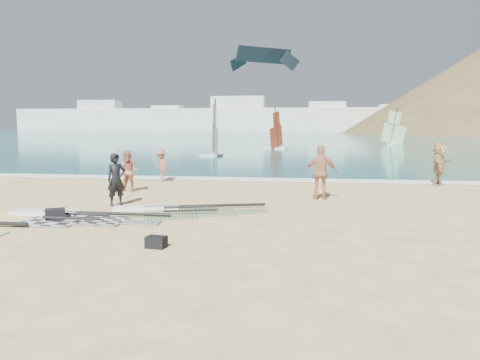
# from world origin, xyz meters

# --- Properties ---
(ground) EXTENTS (300.00, 300.00, 0.00)m
(ground) POSITION_xyz_m (0.00, 0.00, 0.00)
(ground) COLOR #E3C585
(ground) RESTS_ON ground
(sea) EXTENTS (300.00, 240.00, 0.06)m
(sea) POSITION_xyz_m (0.00, 132.00, 0.00)
(sea) COLOR #0C5A56
(sea) RESTS_ON ground
(surf_line) EXTENTS (300.00, 1.20, 0.04)m
(surf_line) POSITION_xyz_m (0.00, 12.30, 0.00)
(surf_line) COLOR white
(surf_line) RESTS_ON ground
(far_town) EXTENTS (160.00, 8.00, 12.00)m
(far_town) POSITION_xyz_m (-15.72, 150.00, 4.49)
(far_town) COLOR white
(far_town) RESTS_ON ground
(rig_grey) EXTENTS (4.97, 1.95, 0.19)m
(rig_grey) POSITION_xyz_m (-3.39, 2.16, 0.05)
(rig_grey) COLOR black
(rig_grey) RESTS_ON ground
(rig_orange) EXTENTS (4.99, 2.70, 0.19)m
(rig_orange) POSITION_xyz_m (-0.54, 3.61, 0.05)
(rig_orange) COLOR orange
(rig_orange) RESTS_ON ground
(gear_bag_near) EXTENTS (0.66, 0.60, 0.34)m
(gear_bag_near) POSITION_xyz_m (-3.63, 1.85, 0.17)
(gear_bag_near) COLOR black
(gear_bag_near) RESTS_ON ground
(gear_bag_far) EXTENTS (0.47, 0.36, 0.26)m
(gear_bag_far) POSITION_xyz_m (0.18, -0.61, 0.13)
(gear_bag_far) COLOR black
(gear_bag_far) RESTS_ON ground
(person_wetsuit) EXTENTS (0.76, 0.75, 1.77)m
(person_wetsuit) POSITION_xyz_m (-2.86, 4.45, 0.89)
(person_wetsuit) COLOR black
(person_wetsuit) RESTS_ON ground
(beachgoer_left) EXTENTS (0.87, 0.71, 1.67)m
(beachgoer_left) POSITION_xyz_m (-3.66, 7.55, 0.84)
(beachgoer_left) COLOR #B76C55
(beachgoer_left) RESTS_ON ground
(beachgoer_mid) EXTENTS (1.13, 1.11, 1.55)m
(beachgoer_mid) POSITION_xyz_m (-3.41, 11.03, 0.78)
(beachgoer_mid) COLOR #A05F52
(beachgoer_mid) RESTS_ON ground
(beachgoer_back) EXTENTS (1.20, 0.57, 2.00)m
(beachgoer_back) POSITION_xyz_m (4.01, 6.64, 1.00)
(beachgoer_back) COLOR tan
(beachgoer_back) RESTS_ON ground
(beachgoer_right) EXTENTS (1.32, 1.92, 1.99)m
(beachgoer_right) POSITION_xyz_m (9.37, 11.46, 1.00)
(beachgoer_right) COLOR tan
(beachgoer_right) RESTS_ON ground
(windsurfer_left) EXTENTS (2.75, 3.07, 4.84)m
(windsurfer_left) POSITION_xyz_m (-4.19, 28.31, 1.38)
(windsurfer_left) COLOR white
(windsurfer_left) RESTS_ON ground
(windsurfer_centre) EXTENTS (2.59, 2.84, 4.58)m
(windsurfer_centre) POSITION_xyz_m (0.19, 40.56, 1.32)
(windsurfer_centre) COLOR white
(windsurfer_centre) RESTS_ON ground
(windsurfer_right) EXTENTS (2.96, 2.75, 4.91)m
(windsurfer_right) POSITION_xyz_m (14.63, 52.63, 1.39)
(windsurfer_right) COLOR white
(windsurfer_right) RESTS_ON ground
(kitesurf_kite) EXTENTS (6.42, 4.88, 2.51)m
(kitesurf_kite) POSITION_xyz_m (-1.27, 41.22, 9.93)
(kitesurf_kite) COLOR black
(kitesurf_kite) RESTS_ON ground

